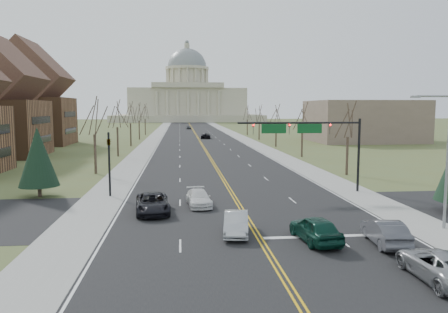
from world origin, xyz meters
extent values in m
plane|color=#53592C|center=(0.00, 0.00, 0.00)|extent=(600.00, 600.00, 0.00)
cube|color=black|center=(0.00, 110.00, 0.01)|extent=(20.00, 380.00, 0.01)
cube|color=black|center=(0.00, 6.00, 0.01)|extent=(120.00, 14.00, 0.01)
cube|color=gray|center=(-12.00, 110.00, 0.01)|extent=(4.00, 380.00, 0.03)
cube|color=gray|center=(12.00, 110.00, 0.01)|extent=(4.00, 380.00, 0.03)
cube|color=gold|center=(0.00, 110.00, 0.01)|extent=(0.42, 380.00, 0.01)
cube|color=silver|center=(-9.80, 110.00, 0.01)|extent=(0.15, 380.00, 0.01)
cube|color=silver|center=(9.80, 110.00, 0.01)|extent=(0.15, 380.00, 0.01)
cube|color=silver|center=(5.00, -1.00, 0.01)|extent=(9.50, 0.50, 0.01)
cube|color=#BDB69D|center=(0.00, 250.00, 2.00)|extent=(90.00, 60.00, 4.00)
cube|color=#BDB69D|center=(0.00, 250.00, 12.00)|extent=(70.00, 40.00, 16.00)
cube|color=#BDB69D|center=(0.00, 229.50, 21.50)|extent=(42.00, 3.00, 3.00)
cylinder|color=#BDB69D|center=(0.00, 250.00, 26.00)|extent=(24.00, 24.00, 12.00)
cylinder|color=#BDB69D|center=(0.00, 250.00, 32.80)|extent=(27.00, 27.00, 1.60)
ellipsoid|color=slate|center=(0.00, 250.00, 33.60)|extent=(24.00, 24.00, 22.80)
cylinder|color=#BDB69D|center=(0.00, 250.00, 46.50)|extent=(3.20, 3.20, 3.00)
sphere|color=slate|center=(0.00, 250.00, 48.80)|extent=(2.40, 2.40, 2.40)
cylinder|color=black|center=(12.50, 13.50, 3.60)|extent=(0.24, 0.24, 7.20)
cylinder|color=black|center=(6.50, 13.50, 6.80)|extent=(12.00, 0.18, 0.18)
imported|color=black|center=(9.50, 13.50, 6.25)|extent=(0.35, 0.40, 1.10)
sphere|color=#FF0C0C|center=(9.50, 13.35, 6.60)|extent=(0.18, 0.18, 0.18)
imported|color=black|center=(5.50, 13.50, 6.25)|extent=(0.35, 0.40, 1.10)
sphere|color=#FF0C0C|center=(5.50, 13.35, 6.60)|extent=(0.18, 0.18, 0.18)
imported|color=black|center=(2.00, 13.50, 6.25)|extent=(0.35, 0.40, 1.10)
sphere|color=#FF0C0C|center=(2.00, 13.35, 6.60)|extent=(0.18, 0.18, 0.18)
cube|color=#0C4C1E|center=(7.50, 13.50, 6.25)|extent=(2.40, 0.12, 0.90)
cube|color=#0C4C1E|center=(4.00, 13.50, 6.25)|extent=(2.40, 0.12, 0.90)
cylinder|color=black|center=(-11.50, 13.50, 3.00)|extent=(0.20, 0.20, 6.00)
imported|color=black|center=(-11.50, 13.50, 5.20)|extent=(0.32, 0.36, 0.99)
cylinder|color=gray|center=(13.00, 0.00, 4.50)|extent=(0.20, 0.20, 9.00)
cylinder|color=gray|center=(11.80, 0.00, 9.00)|extent=(2.40, 0.14, 0.14)
cube|color=gray|center=(10.50, 0.00, 8.95)|extent=(0.60, 0.25, 0.15)
cylinder|color=#372720|center=(15.50, 24.00, 2.34)|extent=(0.32, 0.32, 4.68)
cylinder|color=#372720|center=(-15.50, 28.00, 2.48)|extent=(0.32, 0.32, 4.95)
cylinder|color=#372720|center=(15.50, 44.00, 2.34)|extent=(0.32, 0.32, 4.68)
cylinder|color=#372720|center=(-15.50, 48.00, 2.48)|extent=(0.32, 0.32, 4.95)
cylinder|color=#372720|center=(15.50, 64.00, 2.34)|extent=(0.32, 0.32, 4.68)
cylinder|color=#372720|center=(-15.50, 68.00, 2.48)|extent=(0.32, 0.32, 4.95)
cylinder|color=#372720|center=(15.50, 84.00, 2.34)|extent=(0.32, 0.32, 4.68)
cylinder|color=#372720|center=(-15.50, 88.00, 2.48)|extent=(0.32, 0.32, 4.95)
cylinder|color=#372720|center=(15.50, 104.00, 2.34)|extent=(0.32, 0.32, 4.68)
cylinder|color=#372720|center=(-15.50, 108.00, 2.48)|extent=(0.32, 0.32, 4.95)
cylinder|color=#372720|center=(-18.00, 14.00, 0.50)|extent=(0.36, 0.36, 1.00)
cone|color=black|center=(-18.00, 14.00, 3.75)|extent=(3.64, 3.64, 5.50)
cube|color=black|center=(-28.45, 50.00, 2.85)|extent=(0.10, 9.80, 1.20)
cube|color=black|center=(-28.45, 50.00, 6.17)|extent=(0.10, 9.80, 1.20)
cube|color=brown|center=(-38.00, 74.00, 5.25)|extent=(17.00, 14.00, 10.50)
cube|color=#482A24|center=(-38.00, 74.00, 14.75)|extent=(17.00, 14.28, 17.00)
cube|color=black|center=(-29.45, 74.00, 3.15)|extent=(0.10, 9.80, 1.20)
cube|color=black|center=(-29.45, 74.00, 6.83)|extent=(0.10, 9.80, 1.20)
cube|color=brown|center=(40.00, 76.00, 5.00)|extent=(25.00, 20.00, 10.00)
imported|color=#0B3327|center=(3.30, -2.01, 0.82)|extent=(2.49, 4.97, 1.63)
imported|color=#4A4B51|center=(7.32, -2.94, 0.78)|extent=(2.08, 4.80, 1.53)
imported|color=#919398|center=(7.38, -8.44, 0.74)|extent=(2.45, 5.25, 1.46)
imported|color=#A3A6AA|center=(-1.36, 0.05, 0.74)|extent=(2.12, 4.58, 1.45)
imported|color=black|center=(-7.14, 6.49, 0.78)|extent=(3.05, 5.72, 1.53)
imported|color=silver|center=(-3.43, 8.65, 0.67)|extent=(2.27, 4.71, 1.32)
imported|color=black|center=(2.00, 90.30, 0.76)|extent=(2.90, 5.59, 1.51)
imported|color=#474A4F|center=(-1.60, 142.57, 0.68)|extent=(2.10, 4.11, 1.34)
camera|label=1|loc=(-4.94, -27.50, 8.22)|focal=35.00mm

